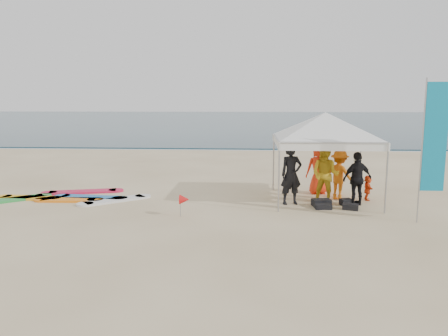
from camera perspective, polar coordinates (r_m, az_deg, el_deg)
ground at (r=11.35m, az=0.22°, el=-8.07°), size 120.00×120.00×0.00m
ocean at (r=70.92m, az=3.02°, el=6.33°), size 160.00×84.00×0.08m
shoreline_foam at (r=29.23m, az=2.27°, el=2.45°), size 160.00×1.20×0.01m
person_black_a at (r=14.02m, az=8.77°, el=-0.85°), size 0.81×0.65×1.92m
person_yellow at (r=14.31m, az=13.09°, el=-0.86°), size 1.14×1.05×1.88m
person_orange_a at (r=15.03m, az=14.83°, el=-0.88°), size 1.22×1.16×1.66m
person_black_b at (r=14.36m, az=17.00°, el=-1.35°), size 1.08×0.73×1.70m
person_orange_b at (r=15.76m, az=12.27°, el=-0.10°), size 0.93×0.66×1.79m
person_seated at (r=15.27m, az=18.25°, el=-2.46°), size 0.36×0.80×0.84m
canopy_tent at (r=14.52m, az=13.14°, el=7.06°), size 4.41×4.41×3.33m
feather_flag at (r=12.83m, az=25.73°, el=3.46°), size 0.65×0.04×3.89m
marker_pennant at (r=12.53m, az=-5.19°, el=-4.13°), size 0.28×0.28×0.64m
gear_pile at (r=14.01m, az=13.87°, el=-4.62°), size 1.39×0.98×0.22m
surfboard_spread at (r=15.72m, az=-19.59°, el=-3.64°), size 5.16×2.64×0.07m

